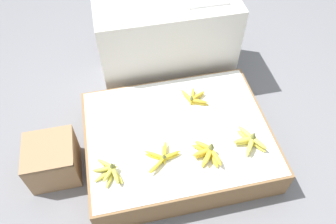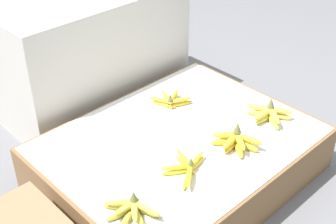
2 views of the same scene
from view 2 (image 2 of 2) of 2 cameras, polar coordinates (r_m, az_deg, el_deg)
ground_plane at (r=2.37m, az=1.33°, el=-7.84°), size 10.00×10.00×0.00m
display_platform at (r=2.29m, az=1.37°, el=-5.58°), size 1.24×0.97×0.24m
back_vendor_table at (r=2.73m, az=-9.11°, el=6.91°), size 1.05×0.50×0.71m
banana_bunch_front_left at (r=1.83m, az=-4.51°, el=-11.81°), size 0.18×0.22×0.10m
banana_bunch_front_midleft at (r=2.01m, az=2.28°, el=-6.78°), size 0.23×0.22×0.08m
banana_bunch_front_midright at (r=2.16m, az=8.28°, el=-3.57°), size 0.17×0.22×0.12m
banana_bunch_front_right at (r=2.38m, az=12.20°, el=-0.17°), size 0.20×0.23×0.11m
banana_bunch_middle_midright at (r=2.44m, az=0.32°, el=1.44°), size 0.18×0.18×0.08m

